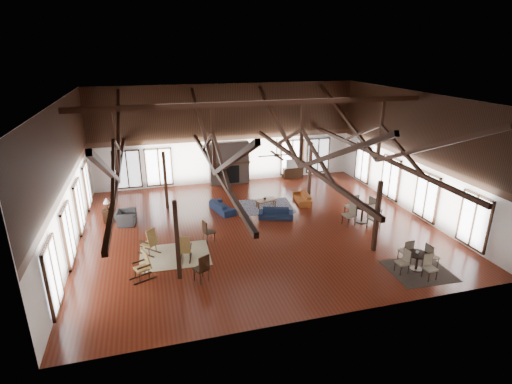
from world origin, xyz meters
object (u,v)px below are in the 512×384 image
object	(u,v)px
cafe_table_near	(417,258)
coffee_table	(266,200)
cafe_table_far	(362,211)
sofa_navy_left	(222,207)
armchair	(126,218)
sofa_navy_front	(276,214)
sofa_orange	(302,198)
tv_console	(293,172)

from	to	relation	value
cafe_table_near	coffee_table	bearing A→B (deg)	115.96
cafe_table_near	cafe_table_far	world-z (taller)	cafe_table_far
sofa_navy_left	coffee_table	bearing A→B (deg)	-106.30
cafe_table_near	armchair	bearing A→B (deg)	145.93
sofa_navy_front	cafe_table_near	xyz separation A→B (m)	(3.66, -6.03, 0.23)
armchair	cafe_table_far	bearing A→B (deg)	-95.44
coffee_table	cafe_table_far	xyz separation A→B (m)	(3.93, -3.07, 0.20)
sofa_navy_front	sofa_orange	world-z (taller)	sofa_orange
sofa_navy_left	tv_console	bearing A→B (deg)	-67.03
sofa_navy_left	sofa_orange	size ratio (longest dim) A/B	1.03
sofa_navy_left	cafe_table_near	distance (m)	9.72
cafe_table_near	tv_console	distance (m)	12.06
sofa_navy_left	tv_console	world-z (taller)	tv_console
armchair	sofa_navy_front	bearing A→B (deg)	-91.38
sofa_navy_left	coffee_table	distance (m)	2.35
sofa_navy_left	armchair	world-z (taller)	armchair
tv_console	coffee_table	bearing A→B (deg)	-125.26
coffee_table	cafe_table_near	world-z (taller)	cafe_table_near
tv_console	sofa_navy_left	bearing A→B (deg)	-141.04
sofa_navy_left	coffee_table	xyz separation A→B (m)	(2.34, -0.01, 0.10)
sofa_navy_left	cafe_table_near	world-z (taller)	cafe_table_near
sofa_navy_left	tv_console	size ratio (longest dim) A/B	1.39
sofa_navy_front	sofa_navy_left	xyz separation A→B (m)	(-2.38, 1.57, 0.02)
armchair	cafe_table_near	world-z (taller)	cafe_table_near
cafe_table_far	tv_console	distance (m)	7.57
sofa_orange	cafe_table_far	world-z (taller)	cafe_table_far
cafe_table_far	tv_console	size ratio (longest dim) A/B	1.72
sofa_orange	cafe_table_near	bearing A→B (deg)	18.76
sofa_navy_left	cafe_table_far	size ratio (longest dim) A/B	0.81
sofa_navy_front	tv_console	distance (m)	6.78
sofa_navy_front	coffee_table	size ratio (longest dim) A/B	1.39
coffee_table	cafe_table_far	bearing A→B (deg)	-57.99
coffee_table	sofa_navy_front	bearing A→B (deg)	-108.67
sofa_navy_front	coffee_table	xyz separation A→B (m)	(-0.04, 1.56, 0.12)
cafe_table_far	tv_console	xyz separation A→B (m)	(-0.78, 7.53, -0.24)
cafe_table_near	cafe_table_far	size ratio (longest dim) A/B	0.82
sofa_navy_front	sofa_orange	bearing A→B (deg)	57.82
coffee_table	armchair	world-z (taller)	armchair
sofa_navy_front	sofa_orange	distance (m)	2.70
sofa_navy_front	cafe_table_near	world-z (taller)	cafe_table_near
cafe_table_near	cafe_table_far	distance (m)	4.53
sofa_navy_front	cafe_table_far	distance (m)	4.19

